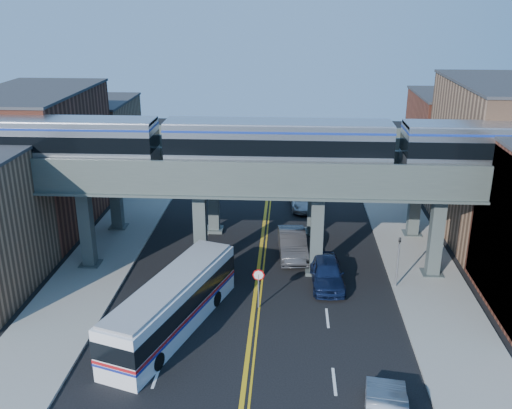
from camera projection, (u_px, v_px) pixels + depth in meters
ground at (250, 334)px, 32.57m from camera, size 120.00×120.00×0.00m
sidewalk_west at (106, 253)px, 42.55m from camera, size 5.00×70.00×0.16m
sidewalk_east at (418, 262)px, 41.26m from camera, size 5.00×70.00×0.16m
building_west_b at (39, 160)px, 46.70m from camera, size 8.00×14.00×11.00m
building_west_c at (93, 140)px, 59.40m from camera, size 8.00×10.00×8.00m
building_east_b at (500, 162)px, 44.45m from camera, size 8.00×14.00×12.00m
building_east_c at (454, 141)px, 57.15m from camera, size 8.00×10.00×9.00m
mural_panel at (499, 236)px, 33.86m from camera, size 0.10×9.50×9.50m
elevated_viaduct_near at (258, 183)px, 37.83m from camera, size 52.00×3.60×7.40m
elevated_viaduct_far at (263, 156)px, 44.39m from camera, size 52.00×3.60×7.40m
transit_train at (278, 144)px, 36.82m from camera, size 45.15×2.83×3.29m
stop_sign at (259, 282)px, 34.75m from camera, size 0.76×0.09×2.63m
traffic_signal at (398, 257)px, 36.88m from camera, size 0.15×0.18×4.10m
transit_bus at (173, 305)px, 32.61m from camera, size 6.11×11.85×2.99m
car_lane_a at (327, 272)px, 37.88m from camera, size 2.36×5.32×1.78m
car_lane_b at (293, 244)px, 42.13m from camera, size 2.39×5.76×1.85m
car_lane_c at (303, 201)px, 51.73m from camera, size 2.68×5.15×1.39m
car_lane_d at (310, 182)px, 56.79m from camera, size 2.80×5.45×1.51m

